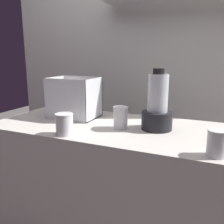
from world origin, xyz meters
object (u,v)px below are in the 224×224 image
Objects in this scene: carrot_display_bin at (74,105)px; blender_pitcher at (157,107)px; juice_cup_pomegranate_far_left at (64,126)px; juice_cup_beet_left at (121,119)px; juice_cup_mango_middle at (217,145)px.

blender_pitcher is (0.57, -0.06, 0.04)m from carrot_display_bin.
juice_cup_beet_left is (0.22, 0.22, 0.01)m from juice_cup_pomegranate_far_left.
juice_cup_pomegranate_far_left is at bearing -144.88° from blender_pitcher.
carrot_display_bin reaches higher than juice_cup_beet_left.
carrot_display_bin is at bearing 174.44° from blender_pitcher.
juice_cup_beet_left is at bearing -161.06° from blender_pitcher.
blender_pitcher is at bearing 35.12° from juice_cup_pomegranate_far_left.
carrot_display_bin is 0.90× the size of blender_pitcher.
carrot_display_bin is 0.94m from juice_cup_mango_middle.
juice_cup_pomegranate_far_left is at bearing -64.99° from carrot_display_bin.
juice_cup_beet_left reaches higher than juice_cup_pomegranate_far_left.
carrot_display_bin is 2.68× the size of juice_cup_pomegranate_far_left.
carrot_display_bin is 0.38m from juice_cup_pomegranate_far_left.
juice_cup_pomegranate_far_left is 0.91× the size of juice_cup_beet_left.
juice_cup_pomegranate_far_left is (0.16, -0.34, -0.03)m from carrot_display_bin.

